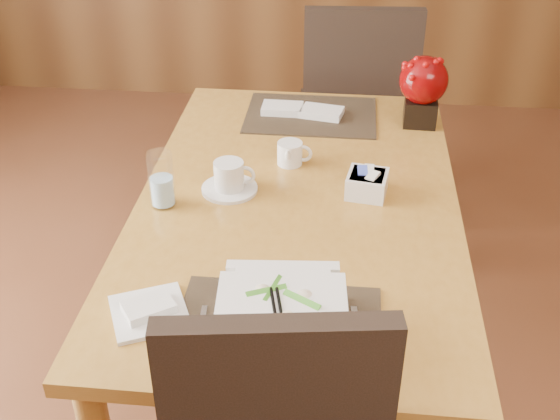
# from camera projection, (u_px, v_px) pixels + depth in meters

# --- Properties ---
(dining_table) EXTENTS (0.90, 1.50, 0.75)m
(dining_table) POSITION_uv_depth(u_px,v_px,m) (298.00, 227.00, 2.04)
(dining_table) COLOR #AA782F
(dining_table) RESTS_ON ground
(placemat_near) EXTENTS (0.45, 0.33, 0.01)m
(placemat_near) POSITION_uv_depth(u_px,v_px,m) (277.00, 330.00, 1.52)
(placemat_near) COLOR black
(placemat_near) RESTS_ON dining_table
(placemat_far) EXTENTS (0.45, 0.33, 0.01)m
(placemat_far) POSITION_uv_depth(u_px,v_px,m) (311.00, 115.00, 2.44)
(placemat_far) COLOR black
(placemat_far) RESTS_ON dining_table
(soup_setting) EXTENTS (0.31, 0.31, 0.12)m
(soup_setting) POSITION_uv_depth(u_px,v_px,m) (282.00, 322.00, 1.46)
(soup_setting) COLOR silver
(soup_setting) RESTS_ON dining_table
(coffee_cup) EXTENTS (0.16, 0.16, 0.09)m
(coffee_cup) POSITION_uv_depth(u_px,v_px,m) (229.00, 179.00, 2.00)
(coffee_cup) COLOR silver
(coffee_cup) RESTS_ON dining_table
(water_glass) EXTENTS (0.08, 0.08, 0.16)m
(water_glass) POSITION_uv_depth(u_px,v_px,m) (161.00, 180.00, 1.91)
(water_glass) COLOR white
(water_glass) RESTS_ON dining_table
(creamer_jug) EXTENTS (0.11, 0.11, 0.07)m
(creamer_jug) POSITION_uv_depth(u_px,v_px,m) (290.00, 153.00, 2.14)
(creamer_jug) COLOR silver
(creamer_jug) RESTS_ON dining_table
(sugar_caddy) EXTENTS (0.13, 0.13, 0.07)m
(sugar_caddy) POSITION_uv_depth(u_px,v_px,m) (367.00, 184.00, 1.99)
(sugar_caddy) COLOR silver
(sugar_caddy) RESTS_ON dining_table
(berry_decor) EXTENTS (0.16, 0.16, 0.24)m
(berry_decor) POSITION_uv_depth(u_px,v_px,m) (423.00, 87.00, 2.32)
(berry_decor) COLOR black
(berry_decor) RESTS_ON dining_table
(napkins_far) EXTENTS (0.29, 0.13, 0.03)m
(napkins_far) POSITION_uv_depth(u_px,v_px,m) (305.00, 111.00, 2.43)
(napkins_far) COLOR silver
(napkins_far) RESTS_ON dining_table
(bread_plate) EXTENTS (0.22, 0.22, 0.01)m
(bread_plate) POSITION_uv_depth(u_px,v_px,m) (149.00, 313.00, 1.57)
(bread_plate) COLOR silver
(bread_plate) RESTS_ON dining_table
(far_chair) EXTENTS (0.50, 0.51, 1.02)m
(far_chair) POSITION_uv_depth(u_px,v_px,m) (357.00, 105.00, 2.95)
(far_chair) COLOR black
(far_chair) RESTS_ON ground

